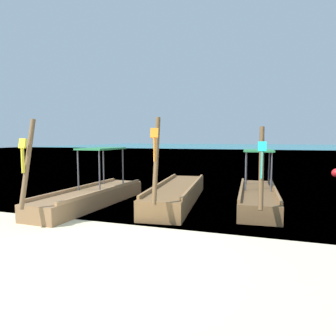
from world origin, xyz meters
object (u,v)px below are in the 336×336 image
Objects in this scene: longtail_boat_orange_ribbon at (177,194)px; longtail_boat_turquoise_ribbon at (258,196)px; longtail_boat_yellow_ribbon at (91,196)px; mooring_buoy_near at (336,173)px.

longtail_boat_turquoise_ribbon is (2.72, 0.39, 0.02)m from longtail_boat_orange_ribbon.
longtail_boat_turquoise_ribbon is at bearing 8.18° from longtail_boat_orange_ribbon.
longtail_boat_orange_ribbon is at bearing 28.15° from longtail_boat_yellow_ribbon.
mooring_buoy_near is at bearing 54.85° from longtail_boat_orange_ribbon.
longtail_boat_orange_ribbon reaches higher than longtail_boat_yellow_ribbon.
longtail_boat_yellow_ribbon reaches higher than longtail_boat_turquoise_ribbon.
longtail_boat_turquoise_ribbon is at bearing 18.50° from longtail_boat_yellow_ribbon.
longtail_boat_yellow_ribbon is 0.91× the size of longtail_boat_orange_ribbon.
longtail_boat_yellow_ribbon is 14.30m from mooring_buoy_near.
longtail_boat_yellow_ribbon is 5.60m from longtail_boat_turquoise_ribbon.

